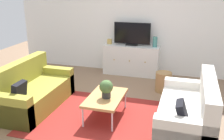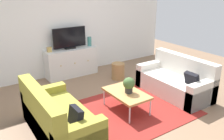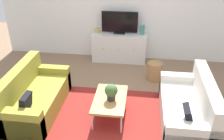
% 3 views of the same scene
% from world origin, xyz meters
% --- Properties ---
extents(ground_plane, '(10.00, 10.00, 0.00)m').
position_xyz_m(ground_plane, '(0.00, 0.00, 0.00)').
color(ground_plane, '#84664C').
extents(wall_back, '(6.40, 0.12, 2.70)m').
position_xyz_m(wall_back, '(0.00, 2.55, 1.35)').
color(wall_back, white).
rests_on(wall_back, ground_plane).
extents(area_rug, '(2.50, 1.90, 0.01)m').
position_xyz_m(area_rug, '(0.00, -0.15, 0.01)').
color(area_rug, maroon).
rests_on(area_rug, ground_plane).
extents(couch_left_side, '(0.82, 1.68, 0.86)m').
position_xyz_m(couch_left_side, '(-1.44, -0.10, 0.28)').
color(couch_left_side, olive).
rests_on(couch_left_side, ground_plane).
extents(couch_right_side, '(0.82, 1.68, 0.86)m').
position_xyz_m(couch_right_side, '(1.44, -0.10, 0.28)').
color(couch_right_side, silver).
rests_on(couch_right_side, ground_plane).
extents(coffee_table, '(0.57, 0.94, 0.39)m').
position_xyz_m(coffee_table, '(0.02, -0.09, 0.36)').
color(coffee_table, '#B7844C').
rests_on(coffee_table, ground_plane).
extents(potted_plant, '(0.23, 0.23, 0.31)m').
position_xyz_m(potted_plant, '(0.05, -0.13, 0.56)').
color(potted_plant, '#2D2D2D').
rests_on(potted_plant, coffee_table).
extents(tv_console, '(1.39, 0.47, 0.75)m').
position_xyz_m(tv_console, '(-0.05, 2.27, 0.38)').
color(tv_console, silver).
rests_on(tv_console, ground_plane).
extents(flat_screen_tv, '(0.90, 0.16, 0.56)m').
position_xyz_m(flat_screen_tv, '(-0.05, 2.29, 1.03)').
color(flat_screen_tv, black).
rests_on(flat_screen_tv, tv_console).
extents(glass_vase, '(0.11, 0.11, 0.25)m').
position_xyz_m(glass_vase, '(0.52, 2.27, 0.88)').
color(glass_vase, teal).
rests_on(glass_vase, tv_console).
extents(mantel_clock, '(0.11, 0.07, 0.13)m').
position_xyz_m(mantel_clock, '(-0.63, 2.27, 0.82)').
color(mantel_clock, tan).
rests_on(mantel_clock, tv_console).
extents(wicker_basket, '(0.34, 0.34, 0.43)m').
position_xyz_m(wicker_basket, '(0.85, 1.36, 0.21)').
color(wicker_basket, '#9E7547').
rests_on(wicker_basket, ground_plane).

